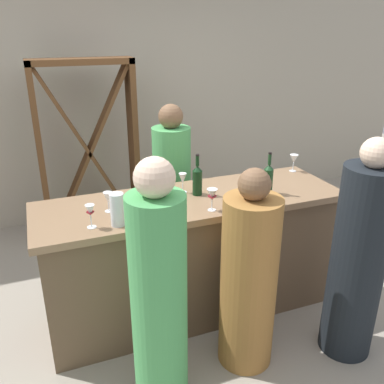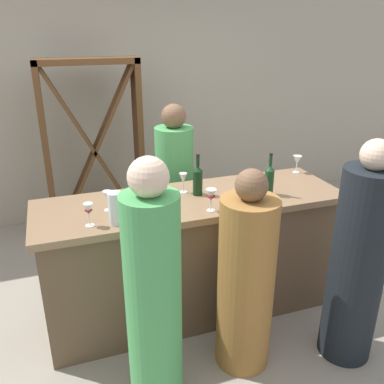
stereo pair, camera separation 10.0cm
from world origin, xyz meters
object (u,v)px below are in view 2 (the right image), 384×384
at_px(wine_bottle_second_left_dark_green, 198,180).
at_px(person_right_guest, 358,264).
at_px(wine_glass_far_right, 297,160).
at_px(person_left_guest, 246,281).
at_px(person_server_behind, 175,196).
at_px(person_center_guest, 154,299).
at_px(wine_glass_near_left, 211,196).
at_px(wine_glass_near_center, 88,210).
at_px(water_pitcher, 115,208).
at_px(wine_bottle_leftmost_dark_green, 140,199).
at_px(wine_bottle_center_olive_green, 269,179).
at_px(wine_glass_near_right, 107,197).
at_px(wine_rack, 94,151).
at_px(wine_glass_far_left, 183,179).
at_px(wine_glass_far_center, 150,180).

distance_m(wine_bottle_second_left_dark_green, person_right_guest, 1.24).
bearing_deg(wine_glass_far_right, person_right_guest, -98.98).
bearing_deg(person_left_guest, person_server_behind, 5.50).
bearing_deg(wine_bottle_second_left_dark_green, person_center_guest, -124.61).
xyz_separation_m(wine_glass_near_left, wine_glass_near_center, (-0.81, 0.04, -0.00)).
xyz_separation_m(water_pitcher, person_right_guest, (1.48, -0.56, -0.38)).
relative_size(wine_glass_far_right, water_pitcher, 0.69).
bearing_deg(wine_bottle_leftmost_dark_green, person_center_guest, -96.76).
height_order(wine_bottle_second_left_dark_green, person_center_guest, person_center_guest).
distance_m(wine_bottle_leftmost_dark_green, water_pitcher, 0.19).
relative_size(wine_bottle_center_olive_green, person_center_guest, 0.20).
bearing_deg(wine_glass_near_center, wine_glass_near_right, 53.99).
height_order(wine_bottle_center_olive_green, person_server_behind, person_server_behind).
relative_size(wine_rack, wine_glass_far_left, 12.21).
xyz_separation_m(wine_glass_near_right, person_right_guest, (1.49, -0.79, -0.37)).
xyz_separation_m(wine_glass_near_left, wine_glass_far_right, (0.99, 0.50, -0.00)).
bearing_deg(wine_bottle_second_left_dark_green, wine_glass_near_right, -174.53).
height_order(wine_bottle_center_olive_green, water_pitcher, wine_bottle_center_olive_green).
distance_m(wine_glass_near_left, wine_glass_far_center, 0.56).
distance_m(wine_glass_near_right, wine_glass_far_center, 0.42).
bearing_deg(wine_bottle_center_olive_green, wine_glass_far_center, 157.87).
bearing_deg(person_right_guest, wine_glass_far_right, 8.24).
relative_size(wine_bottle_leftmost_dark_green, wine_glass_near_left, 1.99).
xyz_separation_m(wine_glass_far_center, water_pitcher, (-0.34, -0.46, 0.01)).
distance_m(wine_glass_near_right, person_center_guest, 0.83).
relative_size(water_pitcher, person_server_behind, 0.14).
height_order(wine_bottle_center_olive_green, wine_glass_near_left, wine_bottle_center_olive_green).
distance_m(wine_bottle_leftmost_dark_green, wine_glass_far_left, 0.49).
height_order(wine_bottle_leftmost_dark_green, person_right_guest, person_right_guest).
bearing_deg(person_center_guest, wine_rack, 1.16).
distance_m(wine_rack, wine_glass_near_right, 1.67).
bearing_deg(wine_glass_far_center, person_center_guest, -103.38).
bearing_deg(wine_glass_near_right, wine_bottle_second_left_dark_green, 5.47).
distance_m(wine_bottle_second_left_dark_green, wine_glass_near_left, 0.30).
xyz_separation_m(wine_bottle_second_left_dark_green, wine_glass_near_left, (-0.01, -0.30, -0.01)).
bearing_deg(wine_bottle_second_left_dark_green, wine_bottle_center_olive_green, -18.83).
height_order(wine_glass_far_center, person_center_guest, person_center_guest).
xyz_separation_m(wine_bottle_second_left_dark_green, person_center_guest, (-0.55, -0.80, -0.37)).
distance_m(wine_glass_near_right, person_right_guest, 1.73).
relative_size(wine_glass_far_center, person_left_guest, 0.10).
xyz_separation_m(wine_bottle_center_olive_green, person_center_guest, (-1.06, -0.63, -0.38)).
xyz_separation_m(wine_bottle_center_olive_green, wine_glass_near_center, (-1.33, -0.09, -0.01)).
distance_m(wine_rack, person_right_guest, 2.83).
bearing_deg(person_center_guest, water_pitcher, 12.29).
xyz_separation_m(wine_bottle_leftmost_dark_green, wine_glass_near_right, (-0.20, 0.15, -0.02)).
height_order(wine_bottle_leftmost_dark_green, wine_glass_far_left, wine_bottle_leftmost_dark_green).
relative_size(wine_glass_near_left, water_pitcher, 0.73).
relative_size(wine_bottle_leftmost_dark_green, wine_bottle_center_olive_green, 0.98).
distance_m(wine_bottle_second_left_dark_green, wine_glass_near_right, 0.68).
xyz_separation_m(wine_rack, person_server_behind, (0.59, -0.97, -0.21)).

